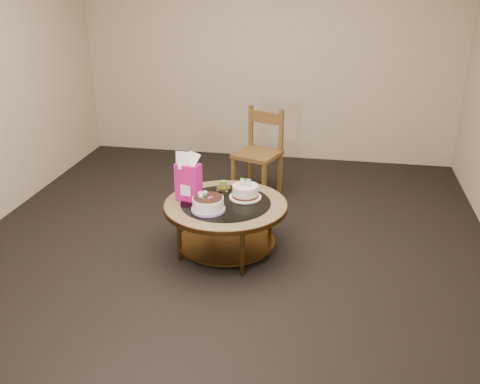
% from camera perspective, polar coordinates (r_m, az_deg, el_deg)
% --- Properties ---
extents(ground, '(5.00, 5.00, 0.00)m').
position_cam_1_polar(ground, '(4.57, -1.48, -6.36)').
color(ground, black).
rests_on(ground, ground).
extents(room_walls, '(4.52, 5.02, 2.61)m').
position_cam_1_polar(room_walls, '(4.04, -1.71, 13.04)').
color(room_walls, tan).
rests_on(room_walls, ground).
extents(coffee_table, '(1.02, 1.02, 0.46)m').
position_cam_1_polar(coffee_table, '(4.40, -1.53, -2.07)').
color(coffee_table, brown).
rests_on(coffee_table, ground).
extents(decorated_cake, '(0.27, 0.27, 0.16)m').
position_cam_1_polar(decorated_cake, '(4.21, -3.44, -1.33)').
color(decorated_cake, '#BD99D9').
rests_on(decorated_cake, coffee_table).
extents(cream_cake, '(0.27, 0.27, 0.17)m').
position_cam_1_polar(cream_cake, '(4.43, 0.57, 0.03)').
color(cream_cake, white).
rests_on(cream_cake, coffee_table).
extents(gift_bag, '(0.22, 0.18, 0.40)m').
position_cam_1_polar(gift_bag, '(4.36, -5.54, 1.61)').
color(gift_bag, '#D21377').
rests_on(gift_bag, coffee_table).
extents(pillar_candle, '(0.12, 0.12, 0.09)m').
position_cam_1_polar(pillar_candle, '(4.60, -1.78, 0.60)').
color(pillar_candle, '#D2AF56').
rests_on(pillar_candle, coffee_table).
extents(dining_chair, '(0.53, 0.53, 0.90)m').
position_cam_1_polar(dining_chair, '(5.54, 2.05, 4.27)').
color(dining_chair, brown).
rests_on(dining_chair, ground).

